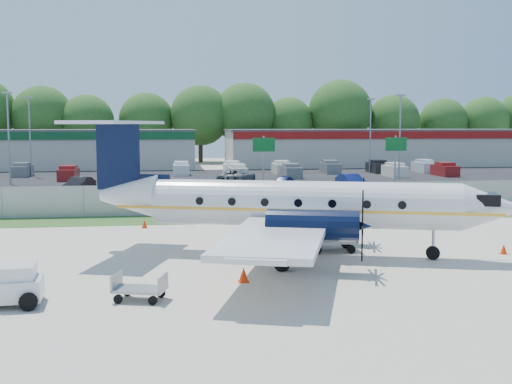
{
  "coord_description": "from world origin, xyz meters",
  "views": [
    {
      "loc": [
        -4.75,
        -27.77,
        5.88
      ],
      "look_at": [
        0.0,
        6.0,
        2.3
      ],
      "focal_mm": 45.0,
      "sensor_mm": 36.0,
      "label": 1
    }
  ],
  "objects": [
    {
      "name": "parked_car_d",
      "position": [
        5.69,
        29.01,
        0.0
      ],
      "size": [
        3.06,
        4.28,
        1.35
      ],
      "primitive_type": "imported",
      "rotation": [
        0.0,
        0.0,
        -0.41
      ],
      "color": "navy",
      "rests_on": "ground"
    },
    {
      "name": "light_pole_ne",
      "position": [
        20.0,
        38.0,
        5.23
      ],
      "size": [
        0.9,
        0.35,
        9.09
      ],
      "color": "gray",
      "rests_on": "ground"
    },
    {
      "name": "parked_car_g",
      "position": [
        2.16,
        34.91,
        0.0
      ],
      "size": [
        4.73,
        6.29,
        1.59
      ],
      "primitive_type": "imported",
      "rotation": [
        0.0,
        0.0,
        2.72
      ],
      "color": "#595B5E",
      "rests_on": "ground"
    },
    {
      "name": "parked_car_e",
      "position": [
        11.87,
        28.35,
        0.0
      ],
      "size": [
        1.99,
        4.49,
        1.43
      ],
      "primitive_type": "imported",
      "rotation": [
        0.0,
        0.0,
        0.11
      ],
      "color": "navy",
      "rests_on": "ground"
    },
    {
      "name": "grass_verge",
      "position": [
        0.0,
        12.0,
        0.01
      ],
      "size": [
        170.0,
        4.0,
        0.02
      ],
      "primitive_type": "cube",
      "color": "#2D561E",
      "rests_on": "ground"
    },
    {
      "name": "sign_mid",
      "position": [
        3.0,
        22.91,
        3.61
      ],
      "size": [
        1.8,
        0.26,
        5.0
      ],
      "color": "gray",
      "rests_on": "ground"
    },
    {
      "name": "road_car_mid",
      "position": [
        10.9,
        20.07,
        0.0
      ],
      "size": [
        4.33,
        2.27,
        1.41
      ],
      "primitive_type": "imported",
      "rotation": [
        0.0,
        0.0,
        -1.72
      ],
      "color": "beige",
      "rests_on": "ground"
    },
    {
      "name": "baggage_cart_far",
      "position": [
        2.87,
        0.97,
        0.55
      ],
      "size": [
        2.32,
        1.5,
        1.17
      ],
      "color": "gray",
      "rests_on": "ground"
    },
    {
      "name": "ground",
      "position": [
        0.0,
        0.0,
        0.0
      ],
      "size": [
        170.0,
        170.0,
        0.0
      ],
      "primitive_type": "plane",
      "color": "beige",
      "rests_on": "ground"
    },
    {
      "name": "parked_car_f",
      "position": [
        -8.73,
        35.16,
        0.0
      ],
      "size": [
        2.43,
        4.82,
        1.52
      ],
      "primitive_type": "imported",
      "rotation": [
        0.0,
        0.0,
        3.33
      ],
      "color": "maroon",
      "rests_on": "ground"
    },
    {
      "name": "cone_nose",
      "position": [
        10.49,
        -0.77,
        0.22
      ],
      "size": [
        0.33,
        0.33,
        0.47
      ],
      "color": "red",
      "rests_on": "ground"
    },
    {
      "name": "far_parking_rows",
      "position": [
        0.0,
        45.0,
        0.0
      ],
      "size": [
        56.0,
        10.0,
        1.6
      ],
      "primitive_type": null,
      "color": "gray",
      "rests_on": "ground"
    },
    {
      "name": "baggage_cart_near",
      "position": [
        -5.69,
        -6.38,
        0.42
      ],
      "size": [
        1.92,
        1.46,
        0.89
      ],
      "color": "gray",
      "rests_on": "ground"
    },
    {
      "name": "aircraft",
      "position": [
        0.96,
        0.34,
        2.34
      ],
      "size": [
        19.81,
        19.32,
        6.07
      ],
      "color": "silver",
      "rests_on": "ground"
    },
    {
      "name": "light_pole_sw",
      "position": [
        -20.0,
        48.0,
        5.23
      ],
      "size": [
        0.9,
        0.35,
        9.09
      ],
      "color": "gray",
      "rests_on": "ground"
    },
    {
      "name": "parked_car_b",
      "position": [
        -7.24,
        28.31,
        0.0
      ],
      "size": [
        3.12,
        4.93,
        1.56
      ],
      "primitive_type": "imported",
      "rotation": [
        0.0,
        0.0,
        -0.3
      ],
      "color": "silver",
      "rests_on": "ground"
    },
    {
      "name": "cone_port_wing",
      "position": [
        -1.92,
        -4.34,
        0.27
      ],
      "size": [
        0.4,
        0.4,
        0.57
      ],
      "color": "red",
      "rests_on": "ground"
    },
    {
      "name": "access_road",
      "position": [
        0.0,
        19.0,
        0.01
      ],
      "size": [
        170.0,
        8.0,
        0.02
      ],
      "primitive_type": "cube",
      "color": "black",
      "rests_on": "ground"
    },
    {
      "name": "parked_car_a",
      "position": [
        -12.16,
        28.31,
        0.0
      ],
      "size": [
        2.52,
        4.57,
        1.43
      ],
      "primitive_type": "imported",
      "rotation": [
        0.0,
        0.0,
        -0.24
      ],
      "color": "black",
      "rests_on": "ground"
    },
    {
      "name": "parked_car_c",
      "position": [
        0.56,
        28.21,
        0.0
      ],
      "size": [
        3.14,
        5.01,
        1.29
      ],
      "primitive_type": "imported",
      "rotation": [
        0.0,
        0.0,
        -0.23
      ],
      "color": "black",
      "rests_on": "ground"
    },
    {
      "name": "building_west",
      "position": [
        -24.0,
        61.98,
        2.63
      ],
      "size": [
        46.4,
        12.4,
        5.24
      ],
      "color": "beige",
      "rests_on": "ground"
    },
    {
      "name": "cone_starboard_wing",
      "position": [
        -6.02,
        9.04,
        0.22
      ],
      "size": [
        0.33,
        0.33,
        0.47
      ],
      "color": "red",
      "rests_on": "ground"
    },
    {
      "name": "parking_lot",
      "position": [
        0.0,
        40.0,
        0.01
      ],
      "size": [
        170.0,
        32.0,
        0.02
      ],
      "primitive_type": "cube",
      "color": "black",
      "rests_on": "ground"
    },
    {
      "name": "light_pole_se",
      "position": [
        20.0,
        48.0,
        5.23
      ],
      "size": [
        0.9,
        0.35,
        9.09
      ],
      "color": "gray",
      "rests_on": "ground"
    },
    {
      "name": "tree_line",
      "position": [
        0.0,
        74.0,
        0.0
      ],
      "size": [
        112.0,
        6.0,
        14.0
      ],
      "primitive_type": null,
      "color": "#245017",
      "rests_on": "ground"
    },
    {
      "name": "perimeter_fence",
      "position": [
        0.0,
        14.0,
        1.0
      ],
      "size": [
        120.0,
        0.06,
        1.99
      ],
      "color": "gray",
      "rests_on": "ground"
    },
    {
      "name": "light_pole_nw",
      "position": [
        -20.0,
        38.0,
        5.23
      ],
      "size": [
        0.9,
        0.35,
        9.09
      ],
      "color": "gray",
      "rests_on": "ground"
    },
    {
      "name": "sign_left",
      "position": [
        -8.0,
        22.91,
        3.61
      ],
      "size": [
        1.8,
        0.26,
        5.0
      ],
      "color": "gray",
      "rests_on": "ground"
    },
    {
      "name": "sign_right",
      "position": [
        14.0,
        22.91,
        3.61
      ],
      "size": [
        1.8,
        0.26,
        5.0
      ],
      "color": "gray",
      "rests_on": "ground"
    },
    {
      "name": "building_east",
      "position": [
        26.0,
        61.98,
        2.63
      ],
      "size": [
        44.4,
        12.4,
        5.24
      ],
      "color": "beige",
      "rests_on": "ground"
    },
    {
      "name": "pushback_tug",
      "position": [
        -9.98,
        -6.39,
        0.64
      ],
      "size": [
        2.6,
        1.95,
        1.34
      ],
      "color": "silver",
      "rests_on": "ground"
    }
  ]
}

